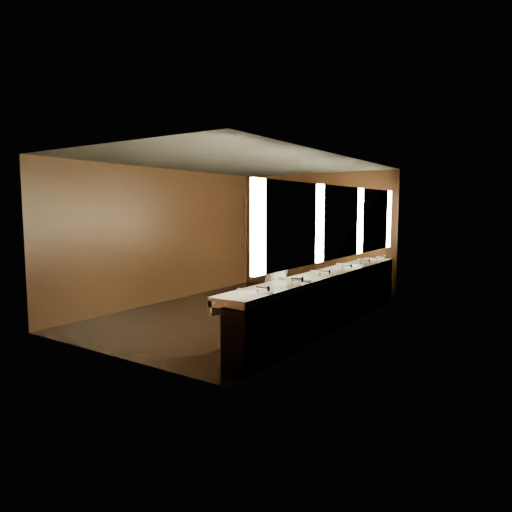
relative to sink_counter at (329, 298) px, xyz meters
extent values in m
plane|color=black|center=(-1.79, 0.00, -0.50)|extent=(6.00, 6.00, 0.00)
cube|color=#2D2D2B|center=(-1.79, 0.00, 2.30)|extent=(4.00, 6.00, 0.02)
cube|color=black|center=(-1.79, 3.00, 0.90)|extent=(4.00, 0.02, 2.80)
cube|color=black|center=(-1.79, -3.00, 0.90)|extent=(4.00, 0.02, 2.80)
cube|color=black|center=(-3.79, 0.00, 0.90)|extent=(0.02, 6.00, 2.80)
cube|color=black|center=(0.21, 0.00, 0.90)|extent=(0.02, 6.00, 2.80)
cube|color=black|center=(0.03, 0.00, -0.09)|extent=(0.36, 5.40, 0.81)
cube|color=white|center=(-0.07, 0.00, 0.35)|extent=(0.55, 5.40, 0.12)
cube|color=white|center=(-0.31, 0.00, 0.27)|extent=(0.06, 5.40, 0.18)
cylinder|color=silver|center=(0.12, -2.20, 0.49)|extent=(0.18, 0.04, 0.04)
cylinder|color=silver|center=(0.12, -1.32, 0.49)|extent=(0.18, 0.04, 0.04)
cylinder|color=silver|center=(0.12, -0.44, 0.49)|extent=(0.18, 0.04, 0.04)
cylinder|color=silver|center=(0.12, 0.44, 0.49)|extent=(0.18, 0.04, 0.04)
cylinder|color=silver|center=(0.12, 1.32, 0.49)|extent=(0.18, 0.04, 0.04)
cylinder|color=silver|center=(0.12, 2.20, 0.49)|extent=(0.18, 0.04, 0.04)
cube|color=#FFF7C2|center=(0.18, -2.40, 1.25)|extent=(0.06, 0.22, 1.15)
cube|color=white|center=(0.19, -1.60, 1.25)|extent=(0.03, 1.32, 1.15)
cube|color=#FFF7C2|center=(0.18, -0.80, 1.25)|extent=(0.06, 0.23, 1.15)
cube|color=white|center=(0.19, 0.00, 1.25)|extent=(0.03, 1.32, 1.15)
cube|color=#FFF7C2|center=(0.18, 0.80, 1.25)|extent=(0.06, 0.23, 1.15)
cube|color=white|center=(0.19, 1.60, 1.25)|extent=(0.03, 1.32, 1.15)
cube|color=#FFF7C2|center=(0.18, 2.40, 1.25)|extent=(0.06, 0.22, 1.15)
imported|color=#88A9CC|center=(-0.66, -0.62, 0.42)|extent=(0.59, 0.75, 1.82)
cylinder|color=black|center=(-0.22, -0.95, -0.22)|extent=(0.41, 0.41, 0.55)
camera|label=1|loc=(3.15, -6.85, 1.48)|focal=32.00mm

